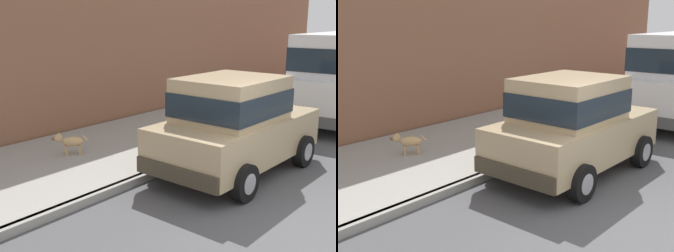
# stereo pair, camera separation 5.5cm
# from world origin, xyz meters

# --- Properties ---
(ground_plane) EXTENTS (80.00, 80.00, 0.00)m
(ground_plane) POSITION_xyz_m (0.00, 0.00, 0.00)
(ground_plane) COLOR #4C4C4F
(curb) EXTENTS (0.16, 64.00, 0.14)m
(curb) POSITION_xyz_m (-3.20, 0.00, 0.07)
(curb) COLOR gray
(curb) RESTS_ON ground
(sidewalk) EXTENTS (3.60, 64.00, 0.14)m
(sidewalk) POSITION_xyz_m (-5.00, 0.00, 0.07)
(sidewalk) COLOR #99968E
(sidewalk) RESTS_ON ground
(car_tan_hatchback) EXTENTS (1.98, 3.81, 1.88)m
(car_tan_hatchback) POSITION_xyz_m (-2.17, 1.46, 0.98)
(car_tan_hatchback) COLOR tan
(car_tan_hatchback) RESTS_ON ground
(dog_tan) EXTENTS (0.52, 0.61, 0.49)m
(dog_tan) POSITION_xyz_m (-5.18, -0.12, 0.43)
(dog_tan) COLOR tan
(dog_tan) RESTS_ON sidewalk
(building_facade) EXTENTS (0.50, 20.00, 5.05)m
(building_facade) POSITION_xyz_m (-7.10, 5.71, 2.53)
(building_facade) COLOR #8C5B42
(building_facade) RESTS_ON ground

